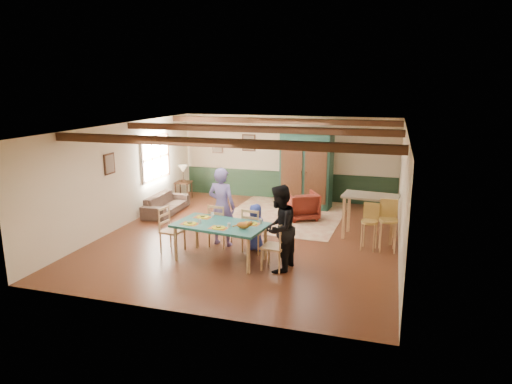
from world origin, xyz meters
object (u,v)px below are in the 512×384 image
(dining_chair_far_left, at_px, (220,225))
(person_child, at_px, (255,227))
(person_woman, at_px, (279,228))
(table_lamp, at_px, (183,173))
(bar_stool_left, at_px, (369,227))
(counter_table, at_px, (369,217))
(sofa, at_px, (166,204))
(armoire, at_px, (306,169))
(armchair, at_px, (302,206))
(dining_chair_end_left, at_px, (172,230))
(dining_table, at_px, (221,242))
(cat, at_px, (243,225))
(dining_chair_far_right, at_px, (254,230))
(bar_stool_right, at_px, (388,226))
(person_man, at_px, (222,207))
(end_table, at_px, (184,191))
(dining_chair_end_right, at_px, (274,245))

(dining_chair_far_left, bearing_deg, person_child, -174.29)
(person_woman, distance_m, person_child, 1.29)
(table_lamp, xyz_separation_m, bar_stool_left, (6.04, -3.01, -0.33))
(counter_table, bearing_deg, person_child, -146.91)
(sofa, distance_m, bar_stool_left, 6.03)
(person_woman, distance_m, armoire, 4.97)
(armchair, xyz_separation_m, bar_stool_left, (1.92, -1.93, 0.14))
(dining_chair_end_left, bearing_deg, dining_chair_far_left, -46.17)
(counter_table, xyz_separation_m, bar_stool_left, (0.04, -0.81, -0.01))
(dining_table, relative_size, person_child, 1.79)
(table_lamp, bearing_deg, cat, -52.72)
(dining_table, height_order, table_lamp, table_lamp)
(dining_table, bearing_deg, person_child, 55.83)
(armchair, distance_m, table_lamp, 4.28)
(dining_chair_far_right, height_order, sofa, dining_chair_far_right)
(dining_chair_far_right, relative_size, bar_stool_right, 0.87)
(person_child, xyz_separation_m, armchair, (0.53, 2.69, -0.15))
(dining_chair_end_left, distance_m, person_man, 1.24)
(counter_table, bearing_deg, end_table, 159.86)
(dining_chair_far_left, relative_size, table_lamp, 1.87)
(dining_chair_far_right, bearing_deg, dining_chair_far_left, -0.00)
(dining_chair_end_right, distance_m, end_table, 6.36)
(armoire, height_order, bar_stool_left, armoire)
(dining_chair_end_right, relative_size, table_lamp, 1.87)
(dining_chair_far_right, relative_size, bar_stool_left, 0.96)
(person_woman, height_order, cat, person_woman)
(armoire, distance_m, armchair, 1.52)
(dining_chair_far_left, xyz_separation_m, person_man, (0.01, 0.08, 0.41))
(dining_chair_far_right, xyz_separation_m, table_lamp, (-3.57, 3.86, 0.36))
(dining_chair_end_left, relative_size, counter_table, 0.78)
(dining_chair_far_left, distance_m, end_table, 4.63)
(dining_chair_end_right, bearing_deg, bar_stool_right, 136.03)
(person_woman, bearing_deg, dining_chair_end_left, -90.00)
(person_woman, xyz_separation_m, armchair, (-0.25, 3.65, -0.49))
(dining_table, height_order, armchair, dining_table)
(dining_chair_end_right, height_order, counter_table, counter_table)
(person_child, relative_size, end_table, 1.81)
(cat, distance_m, armoire, 4.97)
(dining_chair_end_left, xyz_separation_m, armchair, (2.28, 3.32, -0.12))
(dining_chair_far_right, distance_m, cat, 0.97)
(bar_stool_right, bearing_deg, dining_chair_far_left, -172.41)
(sofa, bearing_deg, armoire, -66.87)
(dining_chair_end_right, xyz_separation_m, bar_stool_right, (2.18, 1.73, 0.08))
(person_child, bearing_deg, armchair, -93.56)
(person_man, relative_size, bar_stool_left, 1.74)
(armoire, xyz_separation_m, armchair, (0.13, -1.29, -0.80))
(person_woman, bearing_deg, counter_table, 154.93)
(person_child, xyz_separation_m, bar_stool_right, (2.86, 0.78, 0.05))
(dining_chair_end_right, xyz_separation_m, end_table, (-4.26, 4.72, -0.21))
(dining_chair_end_right, bearing_deg, dining_chair_end_left, -90.00)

